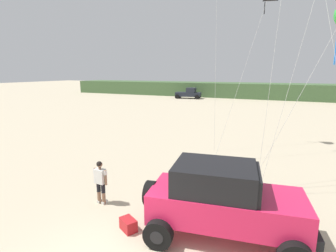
# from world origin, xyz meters

# --- Properties ---
(dune_ridge) EXTENTS (90.00, 7.35, 2.73)m
(dune_ridge) POSITION_xyz_m (4.20, 47.85, 1.36)
(dune_ridge) COLOR #426038
(dune_ridge) RESTS_ON ground_plane
(jeep) EXTENTS (4.99, 2.97, 2.26)m
(jeep) POSITION_xyz_m (2.35, 2.76, 1.20)
(jeep) COLOR #EA2151
(jeep) RESTS_ON ground_plane
(person_watching) EXTENTS (0.62, 0.32, 1.67)m
(person_watching) POSITION_xyz_m (-2.23, 2.91, 0.94)
(person_watching) COLOR #8C664C
(person_watching) RESTS_ON ground_plane
(cooler_box) EXTENTS (0.66, 0.59, 0.38)m
(cooler_box) POSITION_xyz_m (-0.38, 1.87, 0.19)
(cooler_box) COLOR #B21E23
(cooler_box) RESTS_ON ground_plane
(distant_pickup) EXTENTS (4.80, 2.89, 1.98)m
(distant_pickup) POSITION_xyz_m (-12.40, 41.26, 0.94)
(distant_pickup) COLOR #1E232D
(distant_pickup) RESTS_ON ground_plane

